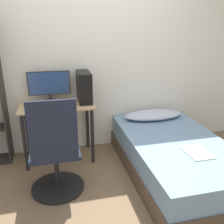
{
  "coord_description": "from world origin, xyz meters",
  "views": [
    {
      "loc": [
        -0.49,
        -1.88,
        1.71
      ],
      "look_at": [
        0.15,
        0.76,
        0.75
      ],
      "focal_mm": 40.0,
      "sensor_mm": 36.0,
      "label": 1
    }
  ],
  "objects_px": {
    "office_chair": "(56,158)",
    "pc_tower": "(84,87)",
    "keyboard": "(51,107)",
    "bed": "(175,157)",
    "monitor": "(49,85)"
  },
  "relations": [
    {
      "from": "monitor",
      "to": "pc_tower",
      "type": "bearing_deg",
      "value": -15.34
    },
    {
      "from": "office_chair",
      "to": "pc_tower",
      "type": "relative_size",
      "value": 2.71
    },
    {
      "from": "office_chair",
      "to": "pc_tower",
      "type": "bearing_deg",
      "value": 62.45
    },
    {
      "from": "office_chair",
      "to": "pc_tower",
      "type": "height_order",
      "value": "pc_tower"
    },
    {
      "from": "office_chair",
      "to": "monitor",
      "type": "relative_size",
      "value": 2.02
    },
    {
      "from": "bed",
      "to": "keyboard",
      "type": "distance_m",
      "value": 1.6
    },
    {
      "from": "office_chair",
      "to": "pc_tower",
      "type": "xyz_separation_m",
      "value": [
        0.42,
        0.8,
        0.54
      ]
    },
    {
      "from": "monitor",
      "to": "keyboard",
      "type": "bearing_deg",
      "value": -88.67
    },
    {
      "from": "bed",
      "to": "keyboard",
      "type": "xyz_separation_m",
      "value": [
        -1.38,
        0.59,
        0.55
      ]
    },
    {
      "from": "office_chair",
      "to": "keyboard",
      "type": "height_order",
      "value": "office_chair"
    },
    {
      "from": "pc_tower",
      "to": "office_chair",
      "type": "bearing_deg",
      "value": -117.55
    },
    {
      "from": "monitor",
      "to": "office_chair",
      "type": "bearing_deg",
      "value": -89.07
    },
    {
      "from": "keyboard",
      "to": "pc_tower",
      "type": "distance_m",
      "value": 0.49
    },
    {
      "from": "keyboard",
      "to": "pc_tower",
      "type": "bearing_deg",
      "value": 20.28
    },
    {
      "from": "pc_tower",
      "to": "bed",
      "type": "bearing_deg",
      "value": -37.9
    }
  ]
}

